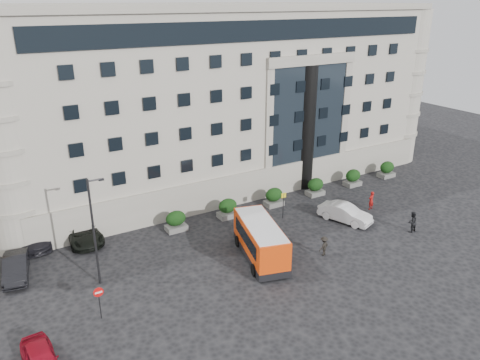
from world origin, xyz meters
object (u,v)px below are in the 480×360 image
at_px(street_lamp, 94,229).
at_px(pedestrian_a, 371,200).
at_px(hedge_c, 274,197).
at_px(hedge_f, 387,169).
at_px(hedge_a, 176,221).
at_px(pedestrian_c, 324,246).
at_px(hedge_b, 228,208).
at_px(hedge_e, 353,178).
at_px(pedestrian_b, 412,222).
at_px(parked_car_c, 32,236).
at_px(red_truck, 56,191).
at_px(no_entry_sign, 99,297).
at_px(bus_stop_sign, 283,201).
at_px(parked_car_a, 41,360).
at_px(parked_car_b, 16,267).
at_px(minibus, 260,239).
at_px(parked_car_d, 82,232).
at_px(white_taxi, 345,213).
at_px(hedge_d, 315,187).

distance_m(street_lamp, pedestrian_a, 26.18).
distance_m(hedge_c, hedge_f, 15.60).
relative_size(hedge_a, pedestrian_c, 1.13).
relative_size(hedge_b, hedge_e, 1.00).
distance_m(hedge_e, pedestrian_b, 11.20).
relative_size(hedge_c, parked_car_c, 0.34).
distance_m(hedge_c, red_truck, 21.21).
distance_m(hedge_f, no_entry_sign, 36.11).
bearing_deg(pedestrian_b, hedge_a, -33.42).
xyz_separation_m(hedge_b, pedestrian_b, (12.37, -10.72, 0.01)).
distance_m(hedge_f, pedestrian_a, 9.69).
bearing_deg(bus_stop_sign, hedge_f, 9.63).
height_order(parked_car_a, parked_car_c, parked_car_c).
distance_m(hedge_f, parked_car_b, 39.01).
bearing_deg(hedge_f, pedestrian_b, -128.17).
distance_m(minibus, parked_car_b, 18.19).
xyz_separation_m(hedge_f, pedestrian_b, (-8.43, -10.72, 0.01)).
relative_size(hedge_a, parked_car_d, 0.33).
xyz_separation_m(white_taxi, pedestrian_c, (-5.63, -3.72, 0.00)).
height_order(white_taxi, pedestrian_b, pedestrian_b).
distance_m(hedge_d, bus_stop_sign, 6.76).
height_order(hedge_b, parked_car_d, hedge_b).
bearing_deg(street_lamp, pedestrian_c, -17.40).
distance_m(parked_car_a, parked_car_d, 14.97).
height_order(hedge_c, no_entry_sign, no_entry_sign).
height_order(hedge_a, hedge_b, same).
xyz_separation_m(minibus, parked_car_c, (-15.09, 11.42, -0.85)).
distance_m(hedge_e, red_truck, 30.65).
xyz_separation_m(hedge_b, white_taxi, (8.80, -6.19, -0.12)).
bearing_deg(parked_car_b, hedge_f, 10.35).
relative_size(pedestrian_b, pedestrian_c, 1.15).
xyz_separation_m(parked_car_a, parked_car_c, (1.72, 15.36, 0.06)).
bearing_deg(pedestrian_b, hedge_b, -42.94).
xyz_separation_m(hedge_c, bus_stop_sign, (-0.90, -2.80, 0.80)).
height_order(hedge_d, pedestrian_a, hedge_d).
distance_m(bus_stop_sign, pedestrian_a, 8.95).
bearing_deg(minibus, pedestrian_a, 23.95).
bearing_deg(no_entry_sign, red_truck, 86.86).
height_order(hedge_b, hedge_d, same).
bearing_deg(parked_car_b, minibus, -13.13).
height_order(street_lamp, parked_car_c, street_lamp).
bearing_deg(parked_car_a, hedge_f, 13.26).
height_order(pedestrian_a, pedestrian_c, pedestrian_a).
height_order(parked_car_b, pedestrian_a, pedestrian_a).
distance_m(hedge_f, parked_car_d, 33.58).
bearing_deg(parked_car_d, parked_car_c, 158.67).
xyz_separation_m(hedge_a, pedestrian_b, (17.57, -10.72, 0.01)).
height_order(hedge_a, parked_car_d, hedge_a).
xyz_separation_m(hedge_e, pedestrian_b, (-3.23, -10.72, 0.01)).
distance_m(hedge_b, hedge_e, 15.60).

